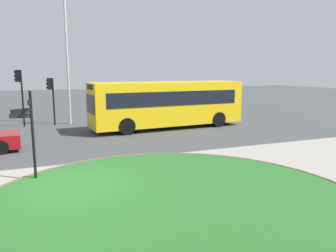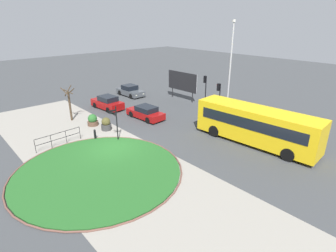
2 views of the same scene
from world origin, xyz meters
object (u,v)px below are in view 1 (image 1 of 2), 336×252
bus_yellow (168,103)px  traffic_light_far (19,85)px  lamppost_tall (67,50)px  traffic_light_near (51,90)px  signpost_directional (30,129)px

bus_yellow → traffic_light_far: size_ratio=2.70×
traffic_light_far → lamppost_tall: lamppost_tall is taller
traffic_light_near → traffic_light_far: 1.96m
bus_yellow → lamppost_tall: bearing=-39.1°
signpost_directional → bus_yellow: size_ratio=0.30×
bus_yellow → lamppost_tall: (-5.79, 4.06, 3.46)m
bus_yellow → traffic_light_near: bearing=-34.1°
signpost_directional → lamppost_tall: 12.81m
traffic_light_near → signpost_directional: bearing=74.7°
lamppost_tall → traffic_light_near: bearing=-179.3°
bus_yellow → traffic_light_far: traffic_light_far is taller
bus_yellow → traffic_light_near: 8.10m
signpost_directional → traffic_light_near: bearing=84.7°
traffic_light_near → lamppost_tall: (1.19, 0.02, 2.70)m
traffic_light_far → lamppost_tall: bearing=-166.6°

